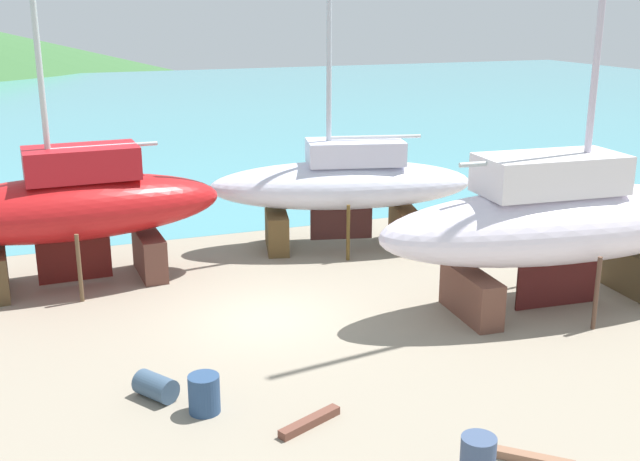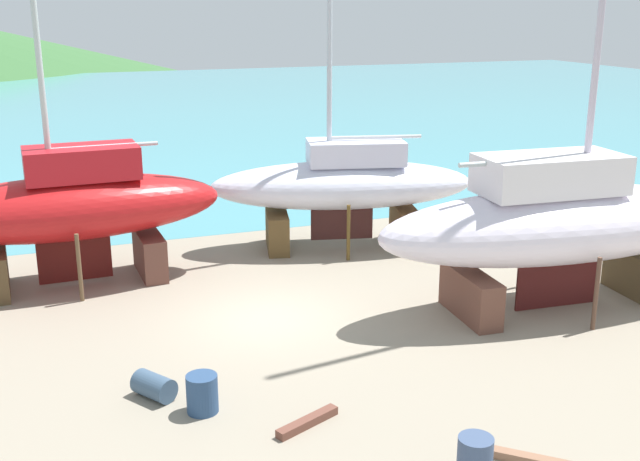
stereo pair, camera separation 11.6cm
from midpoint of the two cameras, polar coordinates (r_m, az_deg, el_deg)
The scene contains 10 objects.
ground_plane at distance 19.10m, azimuth -2.25°, elevation -8.83°, with size 41.05×41.05×0.00m, color gray.
sea_water at distance 64.27m, azimuth -15.65°, elevation 8.51°, with size 138.01×73.64×0.01m, color teal.
sailboat_large_starboard at distance 21.95m, azimuth 17.31°, elevation 0.67°, with size 10.90×3.72×19.10m.
sailboat_small_center at distance 26.41m, azimuth 1.56°, elevation 3.43°, with size 9.38×4.77×15.24m.
sailboat_mid_port at distance 23.88m, azimuth -18.05°, elevation 1.68°, with size 9.04×3.23×16.28m.
barrel_rust_near at distance 17.21m, azimuth -12.23°, elevation -11.20°, with size 0.54×0.54×0.93m, color #3A516A.
barrel_ochre at distance 16.45m, azimuth -8.75°, elevation -11.84°, with size 0.66×0.66×0.82m, color navy.
barrel_tipped_center at distance 14.30m, azimuth 11.33°, elevation -16.37°, with size 0.63×0.63×0.94m, color #3B4D6F.
timber_short_skew at distance 15.93m, azimuth -0.98°, elevation -13.96°, with size 1.52×0.22×0.17m, color brown.
timber_long_fore at distance 15.32m, azimuth 15.36°, elevation -15.98°, with size 1.42×0.22×0.16m, color #8D6249.
Camera 1 is at (-5.38, -18.57, 8.13)m, focal length 43.34 mm.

